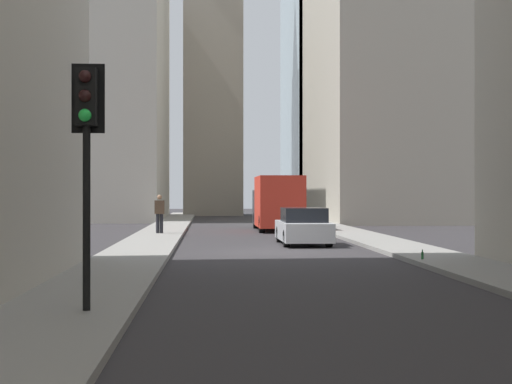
{
  "coord_description": "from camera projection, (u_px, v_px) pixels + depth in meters",
  "views": [
    {
      "loc": [
        -24.62,
        2.22,
        1.98
      ],
      "look_at": [
        18.06,
        -0.54,
        2.04
      ],
      "focal_mm": 51.46,
      "sensor_mm": 36.0,
      "label": 1
    }
  ],
  "objects": [
    {
      "name": "ground_plane",
      "position": [
        275.0,
        252.0,
        24.71
      ],
      "size": [
        135.0,
        135.0,
        0.0
      ],
      "primitive_type": "plane",
      "color": "#302D30"
    },
    {
      "name": "building_left_far",
      "position": [
        383.0,
        1.0,
        53.89
      ],
      "size": [
        19.68,
        10.0,
        32.22
      ],
      "color": "#A8A091",
      "rests_on": "ground_plane"
    },
    {
      "name": "church_spire",
      "position": [
        213.0,
        35.0,
        65.56
      ],
      "size": [
        5.7,
        5.7,
        30.81
      ],
      "color": "gray",
      "rests_on": "ground_plane"
    },
    {
      "name": "discarded_bottle",
      "position": [
        422.0,
        255.0,
        20.32
      ],
      "size": [
        0.07,
        0.07,
        0.27
      ],
      "color": "#236033",
      "rests_on": "sidewalk_left"
    },
    {
      "name": "delivery_truck",
      "position": [
        277.0,
        203.0,
        38.72
      ],
      "size": [
        6.46,
        2.25,
        2.84
      ],
      "color": "red",
      "rests_on": "ground_plane"
    },
    {
      "name": "pedestrian",
      "position": [
        160.0,
        212.0,
        33.55
      ],
      "size": [
        0.26,
        0.44,
        1.76
      ],
      "color": "black",
      "rests_on": "sidewalk_right"
    },
    {
      "name": "traffic_light_foreground",
      "position": [
        87.0,
        128.0,
        11.45
      ],
      "size": [
        0.43,
        0.52,
        3.89
      ],
      "color": "black",
      "rests_on": "sidewalk_right"
    },
    {
      "name": "sedan_silver",
      "position": [
        303.0,
        227.0,
        28.08
      ],
      "size": [
        4.3,
        1.78,
        1.42
      ],
      "color": "#B7BABF",
      "rests_on": "ground_plane"
    },
    {
      "name": "sidewalk_right",
      "position": [
        140.0,
        250.0,
        24.42
      ],
      "size": [
        90.0,
        2.2,
        0.14
      ],
      "primitive_type": "cube",
      "color": "gray",
      "rests_on": "ground_plane"
    },
    {
      "name": "building_right_far",
      "position": [
        97.0,
        95.0,
        54.99
      ],
      "size": [
        15.55,
        10.0,
        18.63
      ],
      "color": "#B7B2A5",
      "rests_on": "ground_plane"
    },
    {
      "name": "sidewalk_left",
      "position": [
        406.0,
        249.0,
        25.0
      ],
      "size": [
        90.0,
        2.2,
        0.14
      ],
      "primitive_type": "cube",
      "color": "gray",
      "rests_on": "ground_plane"
    }
  ]
}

